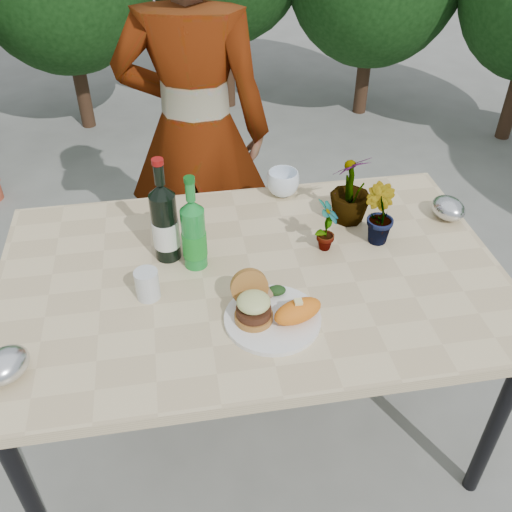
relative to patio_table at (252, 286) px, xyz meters
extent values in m
plane|color=slate|center=(0.00, 0.00, -0.69)|extent=(80.00, 80.00, 0.00)
cube|color=beige|center=(0.00, 0.00, 0.04)|extent=(1.60, 1.00, 0.04)
cylinder|color=black|center=(-0.72, -0.42, -0.34)|extent=(0.05, 0.05, 0.71)
cylinder|color=black|center=(0.72, -0.42, -0.34)|extent=(0.05, 0.05, 0.71)
cylinder|color=black|center=(-0.72, 0.42, -0.34)|extent=(0.05, 0.05, 0.71)
cylinder|color=black|center=(0.72, 0.42, -0.34)|extent=(0.05, 0.05, 0.71)
cylinder|color=#382316|center=(-0.80, 2.80, -0.48)|extent=(0.10, 0.10, 0.42)
cylinder|color=#382316|center=(0.30, 3.00, -0.44)|extent=(0.10, 0.10, 0.50)
cylinder|color=#382316|center=(1.30, 2.70, -0.50)|extent=(0.10, 0.10, 0.38)
cylinder|color=#382316|center=(2.20, 2.10, -0.47)|extent=(0.10, 0.10, 0.44)
cylinder|color=white|center=(0.02, -0.22, 0.06)|extent=(0.28, 0.28, 0.01)
cylinder|color=#B7722D|center=(-0.03, -0.22, 0.08)|extent=(0.11, 0.11, 0.02)
cylinder|color=#472314|center=(-0.03, -0.22, 0.10)|extent=(0.10, 0.10, 0.02)
ellipsoid|color=beige|center=(-0.03, -0.22, 0.14)|extent=(0.10, 0.10, 0.04)
cylinder|color=#B7722D|center=(-0.03, -0.15, 0.13)|extent=(0.11, 0.06, 0.11)
ellipsoid|color=orange|center=(0.09, -0.24, 0.10)|extent=(0.17, 0.12, 0.06)
ellipsoid|color=olive|center=(0.02, -0.13, 0.08)|extent=(0.04, 0.04, 0.02)
ellipsoid|color=#193814|center=(0.05, -0.13, 0.09)|extent=(0.06, 0.04, 0.03)
cylinder|color=black|center=(-0.26, 0.13, 0.18)|extent=(0.08, 0.08, 0.24)
cylinder|color=white|center=(-0.26, 0.13, 0.15)|extent=(0.09, 0.09, 0.09)
cone|color=black|center=(-0.26, 0.13, 0.31)|extent=(0.08, 0.08, 0.04)
cylinder|color=black|center=(-0.26, 0.13, 0.37)|extent=(0.03, 0.03, 0.07)
cylinder|color=maroon|center=(-0.26, 0.13, 0.41)|extent=(0.04, 0.04, 0.02)
cylinder|color=#17832E|center=(-0.17, 0.07, 0.16)|extent=(0.08, 0.08, 0.21)
cylinder|color=#198C26|center=(-0.17, 0.07, 0.14)|extent=(0.08, 0.08, 0.08)
cone|color=#17832E|center=(-0.17, 0.07, 0.28)|extent=(0.08, 0.08, 0.04)
cylinder|color=#17832E|center=(-0.17, 0.07, 0.33)|extent=(0.03, 0.03, 0.06)
cylinder|color=#0C5919|center=(-0.17, 0.07, 0.37)|extent=(0.03, 0.03, 0.02)
cylinder|color=silver|center=(-0.32, -0.06, 0.10)|extent=(0.07, 0.07, 0.09)
imported|color=#26571D|center=(0.26, 0.08, 0.15)|extent=(0.10, 0.12, 0.19)
imported|color=#1F531C|center=(0.44, 0.10, 0.16)|extent=(0.13, 0.14, 0.20)
imported|color=#28591E|center=(0.39, 0.24, 0.19)|extent=(0.19, 0.19, 0.26)
imported|color=white|center=(0.19, 0.44, 0.11)|extent=(0.16, 0.16, 0.10)
ellipsoid|color=silver|center=(-0.69, -0.30, 0.10)|extent=(0.16, 0.17, 0.08)
ellipsoid|color=silver|center=(0.74, 0.19, 0.10)|extent=(0.14, 0.15, 0.08)
imported|color=#A57752|center=(-0.11, 0.79, 0.16)|extent=(0.70, 0.53, 1.71)
camera|label=1|loc=(-0.22, -1.37, 1.22)|focal=40.00mm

